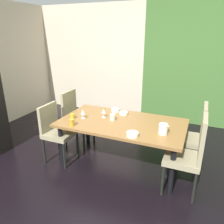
{
  "coord_description": "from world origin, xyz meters",
  "views": [
    {
      "loc": [
        1.32,
        -2.37,
        2.0
      ],
      "look_at": [
        0.11,
        0.5,
        0.85
      ],
      "focal_mm": 35.0,
      "sensor_mm": 36.0,
      "label": 1
    }
  ],
  "objects": [
    {
      "name": "serving_bowl_west",
      "position": [
        0.02,
        0.87,
        0.74
      ],
      "size": [
        0.14,
        0.14,
        0.05
      ],
      "primitive_type": "cylinder",
      "color": "white",
      "rests_on": "dining_table"
    },
    {
      "name": "wine_glass_near_shelf",
      "position": [
        -0.05,
        0.55,
        0.82
      ],
      "size": [
        0.06,
        0.06,
        0.14
      ],
      "color": "silver",
      "rests_on": "dining_table"
    },
    {
      "name": "chair_right_far",
      "position": [
        1.29,
        0.78,
        0.57
      ],
      "size": [
        0.44,
        0.44,
        1.04
      ],
      "rotation": [
        0.0,
        0.0,
        1.57
      ],
      "color": "gray",
      "rests_on": "ground_plane"
    },
    {
      "name": "pitcher_near_window",
      "position": [
        0.92,
        0.31,
        0.79
      ],
      "size": [
        0.13,
        0.12,
        0.14
      ],
      "color": "white",
      "rests_on": "dining_table"
    },
    {
      "name": "ground_plane",
      "position": [
        0.0,
        0.0,
        -0.01
      ],
      "size": [
        5.68,
        5.43,
        0.02
      ],
      "primitive_type": "cube",
      "color": "black"
    },
    {
      "name": "serving_bowl_center",
      "position": [
        0.19,
        0.8,
        0.74
      ],
      "size": [
        0.14,
        0.14,
        0.04
      ],
      "primitive_type": "cylinder",
      "color": "#F2E2D1",
      "rests_on": "dining_table"
    },
    {
      "name": "garden_window_panel",
      "position": [
        1.42,
        2.66,
        1.32
      ],
      "size": [
        2.84,
        0.1,
        2.63
      ],
      "primitive_type": "cube",
      "color": "#40692F",
      "rests_on": "ground_plane"
    },
    {
      "name": "back_panel_interior",
      "position": [
        -1.42,
        2.66,
        1.32
      ],
      "size": [
        2.84,
        0.1,
        2.63
      ],
      "primitive_type": "cube",
      "color": "beige",
      "rests_on": "ground_plane"
    },
    {
      "name": "wine_glass_rear",
      "position": [
        -0.33,
        0.38,
        0.82
      ],
      "size": [
        0.07,
        0.07,
        0.14
      ],
      "color": "silver",
      "rests_on": "dining_table"
    },
    {
      "name": "chair_left_far",
      "position": [
        -0.74,
        0.78,
        0.56
      ],
      "size": [
        0.45,
        0.44,
        1.01
      ],
      "rotation": [
        0.0,
        0.0,
        -1.57
      ],
      "color": "gray",
      "rests_on": "ground_plane"
    },
    {
      "name": "chair_right_near",
      "position": [
        1.3,
        0.19,
        0.59
      ],
      "size": [
        0.44,
        0.44,
        1.07
      ],
      "rotation": [
        0.0,
        0.0,
        1.57
      ],
      "color": "gray",
      "rests_on": "ground_plane"
    },
    {
      "name": "serving_bowl_east",
      "position": [
        0.57,
        0.09,
        0.75
      ],
      "size": [
        0.16,
        0.16,
        0.05
      ],
      "primitive_type": "cylinder",
      "color": "silver",
      "rests_on": "dining_table"
    },
    {
      "name": "cup_right",
      "position": [
        0.12,
        0.5,
        0.77
      ],
      "size": [
        0.08,
        0.08,
        0.1
      ],
      "primitive_type": "cylinder",
      "color": "beige",
      "rests_on": "dining_table"
    },
    {
      "name": "cup_north",
      "position": [
        -0.48,
        0.31,
        0.76
      ],
      "size": [
        0.07,
        0.07,
        0.08
      ],
      "primitive_type": "cylinder",
      "color": "#AC9822",
      "rests_on": "dining_table"
    },
    {
      "name": "chair_left_near",
      "position": [
        -0.74,
        0.19,
        0.54
      ],
      "size": [
        0.45,
        0.44,
        0.94
      ],
      "rotation": [
        0.0,
        0.0,
        -1.57
      ],
      "color": "gray",
      "rests_on": "ground_plane"
    },
    {
      "name": "dining_table",
      "position": [
        0.27,
        0.49,
        0.65
      ],
      "size": [
        1.87,
        1.03,
        0.72
      ],
      "color": "olive",
      "rests_on": "ground_plane"
    },
    {
      "name": "cup_left",
      "position": [
        -0.34,
        0.07,
        0.77
      ],
      "size": [
        0.08,
        0.08,
        0.1
      ],
      "primitive_type": "cylinder",
      "color": "gold",
      "rests_on": "dining_table"
    }
  ]
}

